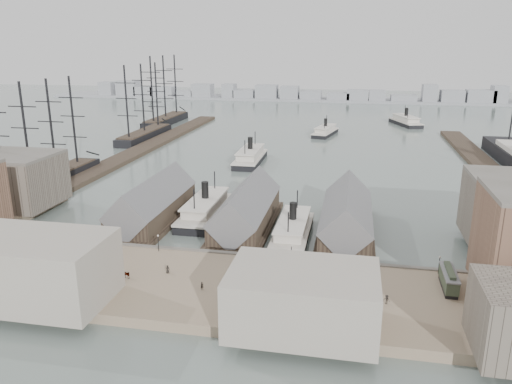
% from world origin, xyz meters
% --- Properties ---
extents(ground, '(900.00, 900.00, 0.00)m').
position_xyz_m(ground, '(0.00, 0.00, 0.00)').
color(ground, '#576460').
rests_on(ground, ground).
extents(quay, '(180.00, 30.00, 2.00)m').
position_xyz_m(quay, '(0.00, -20.00, 1.00)').
color(quay, '#7E6B55').
rests_on(quay, ground).
extents(seawall, '(180.00, 1.20, 2.30)m').
position_xyz_m(seawall, '(0.00, -5.20, 1.15)').
color(seawall, '#59544C').
rests_on(seawall, ground).
extents(west_wharf, '(10.00, 220.00, 1.60)m').
position_xyz_m(west_wharf, '(-68.00, 100.00, 0.80)').
color(west_wharf, '#2D231C').
rests_on(west_wharf, ground).
extents(east_wharf, '(10.00, 180.00, 1.60)m').
position_xyz_m(east_wharf, '(78.00, 90.00, 0.80)').
color(east_wharf, '#2D231C').
rests_on(east_wharf, ground).
extents(ferry_shed_west, '(14.00, 42.00, 12.60)m').
position_xyz_m(ferry_shed_west, '(-26.00, 16.88, 4.64)').
color(ferry_shed_west, '#2D231C').
rests_on(ferry_shed_west, ground).
extents(ferry_shed_center, '(14.00, 42.00, 12.60)m').
position_xyz_m(ferry_shed_center, '(0.00, 16.88, 4.64)').
color(ferry_shed_center, '#2D231C').
rests_on(ferry_shed_center, ground).
extents(ferry_shed_east, '(14.00, 42.00, 12.60)m').
position_xyz_m(ferry_shed_east, '(26.00, 16.88, 4.64)').
color(ferry_shed_east, '#2D231C').
rests_on(ferry_shed_east, ground).
extents(warehouse_west_back, '(26.00, 20.00, 14.00)m').
position_xyz_m(warehouse_west_back, '(-70.00, 18.00, 9.00)').
color(warehouse_west_back, '#60564C').
rests_on(warehouse_west_back, west_land).
extents(street_bldg_center, '(24.00, 16.00, 10.00)m').
position_xyz_m(street_bldg_center, '(20.00, -32.00, 7.00)').
color(street_bldg_center, gray).
rests_on(street_bldg_center, quay).
extents(street_bldg_west, '(30.00, 16.00, 12.00)m').
position_xyz_m(street_bldg_west, '(-30.00, -32.00, 8.00)').
color(street_bldg_west, gray).
rests_on(street_bldg_west, quay).
extents(lamp_post_far_w, '(0.44, 0.44, 3.92)m').
position_xyz_m(lamp_post_far_w, '(-45.00, -7.00, 4.71)').
color(lamp_post_far_w, black).
rests_on(lamp_post_far_w, quay).
extents(lamp_post_near_w, '(0.44, 0.44, 3.92)m').
position_xyz_m(lamp_post_near_w, '(-15.00, -7.00, 4.71)').
color(lamp_post_near_w, black).
rests_on(lamp_post_near_w, quay).
extents(lamp_post_near_e, '(0.44, 0.44, 3.92)m').
position_xyz_m(lamp_post_near_e, '(15.00, -7.00, 4.71)').
color(lamp_post_near_e, black).
rests_on(lamp_post_near_e, quay).
extents(lamp_post_far_e, '(0.44, 0.44, 3.92)m').
position_xyz_m(lamp_post_far_e, '(45.00, -7.00, 4.71)').
color(lamp_post_far_e, black).
rests_on(lamp_post_far_e, quay).
extents(far_shore, '(500.00, 40.00, 15.72)m').
position_xyz_m(far_shore, '(-2.07, 334.14, 3.91)').
color(far_shore, gray).
rests_on(far_shore, ground).
extents(ferry_docked_west, '(9.13, 30.42, 10.87)m').
position_xyz_m(ferry_docked_west, '(-13.00, 22.85, 2.55)').
color(ferry_docked_west, black).
rests_on(ferry_docked_west, ground).
extents(ferry_docked_east, '(8.38, 27.94, 9.98)m').
position_xyz_m(ferry_docked_east, '(13.00, 11.42, 2.34)').
color(ferry_docked_east, black).
rests_on(ferry_docked_east, ground).
extents(ferry_open_near, '(10.00, 31.65, 11.24)m').
position_xyz_m(ferry_open_near, '(-14.54, 91.31, 2.64)').
color(ferry_open_near, black).
rests_on(ferry_open_near, ground).
extents(ferry_open_mid, '(13.42, 27.76, 9.53)m').
position_xyz_m(ferry_open_mid, '(11.55, 162.83, 2.23)').
color(ferry_open_mid, black).
rests_on(ferry_open_mid, ground).
extents(ferry_open_far, '(18.73, 32.10, 10.99)m').
position_xyz_m(ferry_open_far, '(56.88, 207.39, 2.58)').
color(ferry_open_far, black).
rests_on(ferry_open_far, ground).
extents(sailing_ship_near, '(8.71, 60.01, 35.81)m').
position_xyz_m(sailing_ship_near, '(-75.62, 42.05, 2.63)').
color(sailing_ship_near, black).
rests_on(sailing_ship_near, ground).
extents(sailing_ship_mid, '(9.16, 52.91, 37.64)m').
position_xyz_m(sailing_ship_mid, '(-79.26, 134.52, 2.70)').
color(sailing_ship_mid, black).
rests_on(sailing_ship_mid, ground).
extents(sailing_ship_far, '(9.89, 54.94, 40.66)m').
position_xyz_m(sailing_ship_far, '(-86.97, 184.49, 2.94)').
color(sailing_ship_far, black).
rests_on(sailing_ship_far, ground).
extents(tram, '(2.63, 9.79, 3.47)m').
position_xyz_m(tram, '(45.87, -13.22, 3.78)').
color(tram, black).
rests_on(tram, quay).
extents(horse_cart_left, '(4.64, 1.70, 1.44)m').
position_xyz_m(horse_cart_left, '(-46.95, -12.02, 2.76)').
color(horse_cart_left, black).
rests_on(horse_cart_left, quay).
extents(horse_cart_center, '(4.95, 2.24, 1.53)m').
position_xyz_m(horse_cart_center, '(-16.97, -21.37, 2.79)').
color(horse_cart_center, black).
rests_on(horse_cart_center, quay).
extents(horse_cart_right, '(4.89, 2.85, 1.71)m').
position_xyz_m(horse_cart_right, '(9.06, -24.54, 2.85)').
color(horse_cart_right, black).
rests_on(horse_cart_right, quay).
extents(pedestrian_0, '(0.70, 0.64, 1.57)m').
position_xyz_m(pedestrian_0, '(-51.10, -9.76, 2.78)').
color(pedestrian_0, black).
rests_on(pedestrian_0, quay).
extents(pedestrian_1, '(1.08, 1.03, 1.77)m').
position_xyz_m(pedestrian_1, '(-33.33, -18.73, 2.88)').
color(pedestrian_1, black).
rests_on(pedestrian_1, quay).
extents(pedestrian_2, '(1.18, 0.87, 1.63)m').
position_xyz_m(pedestrian_2, '(-23.90, -10.29, 2.82)').
color(pedestrian_2, black).
rests_on(pedestrian_2, quay).
extents(pedestrian_3, '(1.14, 0.80, 1.80)m').
position_xyz_m(pedestrian_3, '(-20.98, -24.75, 2.90)').
color(pedestrian_3, black).
rests_on(pedestrian_3, quay).
extents(pedestrian_4, '(0.97, 0.88, 1.67)m').
position_xyz_m(pedestrian_4, '(-8.95, -17.27, 2.84)').
color(pedestrian_4, black).
rests_on(pedestrian_4, quay).
extents(pedestrian_5, '(0.68, 0.59, 1.56)m').
position_xyz_m(pedestrian_5, '(0.06, -22.87, 2.78)').
color(pedestrian_5, black).
rests_on(pedestrian_5, quay).
extents(pedestrian_6, '(0.98, 1.07, 1.76)m').
position_xyz_m(pedestrian_6, '(14.22, -8.00, 2.88)').
color(pedestrian_6, black).
rests_on(pedestrian_6, quay).
extents(pedestrian_7, '(1.29, 1.00, 1.75)m').
position_xyz_m(pedestrian_7, '(34.06, -21.63, 2.88)').
color(pedestrian_7, black).
rests_on(pedestrian_7, quay).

